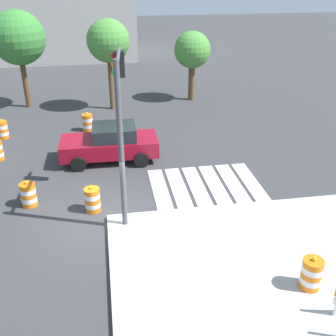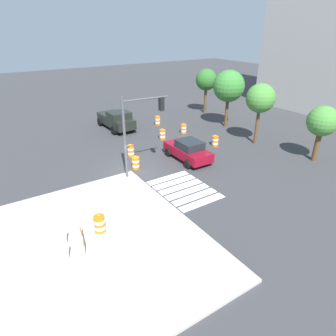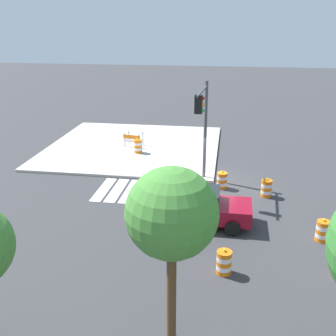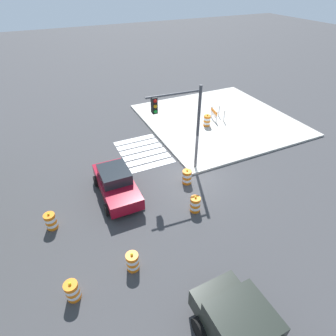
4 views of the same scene
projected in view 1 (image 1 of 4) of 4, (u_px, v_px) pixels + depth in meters
ground_plane at (107, 219)px, 14.19m from camera, size 120.00×120.00×0.00m
crosswalk_stripes at (205, 185)px, 16.34m from camera, size 4.35×3.20×0.02m
sports_car at (110, 143)px, 18.09m from camera, size 4.32×2.18×1.63m
traffic_barrel_crosswalk_end at (28, 195)px, 14.78m from camera, size 0.56×0.56×1.02m
traffic_barrel_median_near at (93, 200)px, 14.46m from camera, size 0.56×0.56×1.02m
traffic_barrel_median_far at (2, 130)px, 20.50m from camera, size 0.56×0.56×1.02m
traffic_barrel_far_curb at (88, 123)px, 21.42m from camera, size 0.56×0.56×1.02m
traffic_barrel_on_sidewalk at (311, 274)px, 10.81m from camera, size 0.56×0.56×1.02m
traffic_light_pole at (120, 106)px, 12.98m from camera, size 0.49×3.29×5.50m
street_tree_streetside_near at (192, 51)px, 25.09m from camera, size 2.27×2.27×4.33m
street_tree_streetside_far at (108, 41)px, 23.06m from camera, size 2.47×2.47×5.28m
street_tree_corner_lot at (18, 38)px, 23.34m from camera, size 3.12×3.12×5.71m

